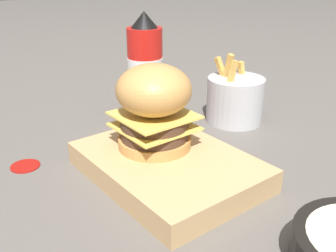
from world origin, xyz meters
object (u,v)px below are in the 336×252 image
object	(u,v)px
serving_board	(168,166)
ketchup_bottle	(145,72)
burger	(154,106)
fries_basket	(235,99)

from	to	relation	value
serving_board	ketchup_bottle	bearing A→B (deg)	152.85
burger	fries_basket	world-z (taller)	burger
fries_basket	serving_board	bearing A→B (deg)	-68.75
serving_board	burger	bearing A→B (deg)	175.14
fries_basket	burger	bearing A→B (deg)	-76.80
serving_board	ketchup_bottle	size ratio (longest dim) A/B	1.25
fries_basket	ketchup_bottle	bearing A→B (deg)	-133.24
burger	ketchup_bottle	xyz separation A→B (m)	(-0.19, 0.11, -0.00)
ketchup_bottle	fries_basket	distance (m)	0.19
burger	fries_basket	xyz separation A→B (m)	(-0.06, 0.25, -0.06)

